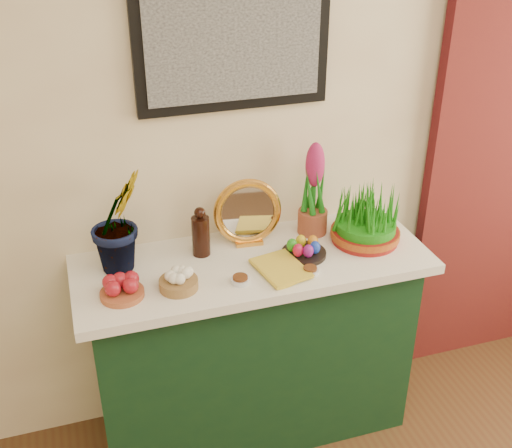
{
  "coord_description": "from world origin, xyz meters",
  "views": [
    {
      "loc": [
        -0.71,
        -0.05,
        2.22
      ],
      "look_at": [
        -0.08,
        1.95,
        1.07
      ],
      "focal_mm": 45.0,
      "sensor_mm": 36.0,
      "label": 1
    }
  ],
  "objects": [
    {
      "name": "hyacinth_green",
      "position": [
        -0.57,
        2.1,
        1.15
      ],
      "size": [
        0.34,
        0.33,
        0.53
      ],
      "primitive_type": "imported",
      "rotation": [
        0.0,
        0.0,
        0.52
      ],
      "color": "#1A7418",
      "rests_on": "tablecloth"
    },
    {
      "name": "mirror",
      "position": [
        -0.06,
        2.13,
        1.02
      ],
      "size": [
        0.28,
        0.09,
        0.28
      ],
      "color": "gold",
      "rests_on": "tablecloth"
    },
    {
      "name": "spice_dish_left",
      "position": [
        -0.17,
        1.85,
        0.9
      ],
      "size": [
        0.07,
        0.07,
        0.03
      ],
      "color": "silver",
      "rests_on": "tablecloth"
    },
    {
      "name": "sideboard",
      "position": [
        -0.08,
        2.0,
        0.42
      ],
      "size": [
        1.3,
        0.45,
        0.85
      ],
      "primitive_type": "cube",
      "color": "#123318",
      "rests_on": "ground"
    },
    {
      "name": "garlic_basket",
      "position": [
        -0.4,
        1.89,
        0.92
      ],
      "size": [
        0.18,
        0.18,
        0.08
      ],
      "color": "olive",
      "rests_on": "tablecloth"
    },
    {
      "name": "wheatgrass_sabzeh",
      "position": [
        0.41,
        2.0,
        0.99
      ],
      "size": [
        0.28,
        0.28,
        0.23
      ],
      "color": "maroon",
      "rests_on": "tablecloth"
    },
    {
      "name": "apple_bowl",
      "position": [
        -0.6,
        1.9,
        0.92
      ],
      "size": [
        0.19,
        0.19,
        0.08
      ],
      "color": "#A6512D",
      "rests_on": "tablecloth"
    },
    {
      "name": "vinegar_cruet",
      "position": [
        -0.26,
        2.1,
        0.98
      ],
      "size": [
        0.07,
        0.07,
        0.21
      ],
      "color": "black",
      "rests_on": "tablecloth"
    },
    {
      "name": "tablecloth",
      "position": [
        -0.08,
        2.0,
        0.87
      ],
      "size": [
        1.4,
        0.55,
        0.04
      ],
      "primitive_type": "cube",
      "color": "white",
      "rests_on": "sideboard"
    },
    {
      "name": "book",
      "position": [
        -0.08,
        1.86,
        0.9
      ],
      "size": [
        0.19,
        0.24,
        0.03
      ],
      "primitive_type": "imported",
      "rotation": [
        0.0,
        0.0,
        0.19
      ],
      "color": "gold",
      "rests_on": "tablecloth"
    },
    {
      "name": "hyacinth_pink",
      "position": [
        0.23,
        2.13,
        1.07
      ],
      "size": [
        0.12,
        0.12,
        0.4
      ],
      "color": "#9A492F",
      "rests_on": "tablecloth"
    },
    {
      "name": "egg_plate",
      "position": [
        0.12,
        1.96,
        0.92
      ],
      "size": [
        0.21,
        0.21,
        0.07
      ],
      "color": "black",
      "rests_on": "tablecloth"
    },
    {
      "name": "spice_dish_right",
      "position": [
        0.1,
        1.84,
        0.9
      ],
      "size": [
        0.06,
        0.06,
        0.03
      ],
      "color": "silver",
      "rests_on": "tablecloth"
    }
  ]
}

